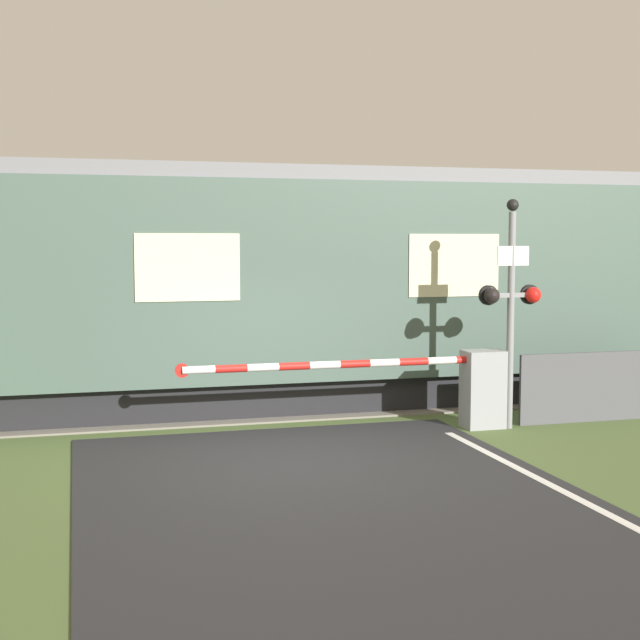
{
  "coord_description": "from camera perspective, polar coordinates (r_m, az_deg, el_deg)",
  "views": [
    {
      "loc": [
        -2.72,
        -10.94,
        2.83
      ],
      "look_at": [
        0.84,
        1.92,
        1.65
      ],
      "focal_mm": 50.0,
      "sensor_mm": 36.0,
      "label": 1
    }
  ],
  "objects": [
    {
      "name": "ground_plane",
      "position": [
        11.62,
        -1.49,
        -9.06
      ],
      "size": [
        80.0,
        80.0,
        0.0
      ],
      "primitive_type": "plane",
      "color": "#4C6033"
    },
    {
      "name": "track_bed",
      "position": [
        15.5,
        -5.13,
        -5.41
      ],
      "size": [
        36.0,
        3.2,
        0.13
      ],
      "color": "slate",
      "rests_on": "ground_plane"
    },
    {
      "name": "train",
      "position": [
        16.18,
        6.42,
        2.31
      ],
      "size": [
        15.86,
        2.99,
        4.04
      ],
      "color": "black",
      "rests_on": "ground_plane"
    },
    {
      "name": "crossing_barrier",
      "position": [
        13.66,
        9.07,
        -4.14
      ],
      "size": [
        4.95,
        0.44,
        1.18
      ],
      "color": "gray",
      "rests_on": "ground_plane"
    },
    {
      "name": "signal_post",
      "position": [
        13.68,
        12.14,
        1.31
      ],
      "size": [
        0.99,
        0.26,
        3.46
      ],
      "color": "gray",
      "rests_on": "ground_plane"
    },
    {
      "name": "roadside_fence",
      "position": [
        14.92,
        18.39,
        -4.01
      ],
      "size": [
        3.36,
        0.06,
        1.1
      ],
      "color": "#4C4C51",
      "rests_on": "ground_plane"
    }
  ]
}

